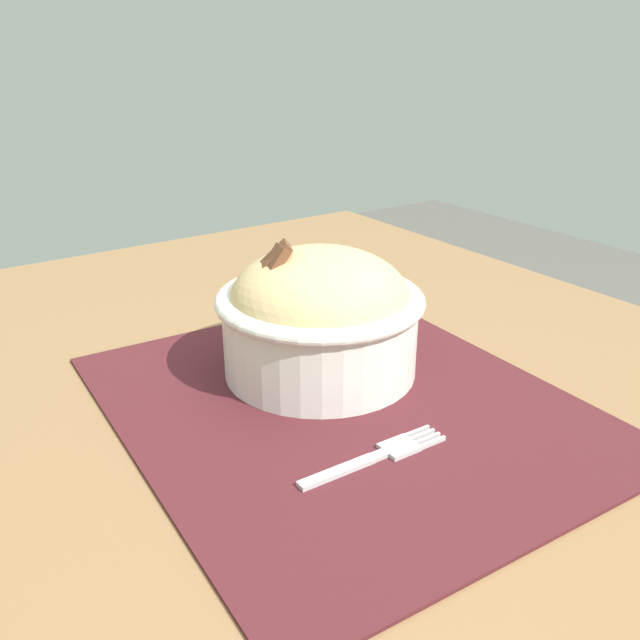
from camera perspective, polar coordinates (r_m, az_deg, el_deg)
table at (r=0.59m, az=3.66°, el=-14.42°), size 1.16×0.83×0.76m
placemat at (r=0.57m, az=1.55°, el=-7.21°), size 0.43×0.37×0.00m
bowl at (r=0.60m, az=-0.01°, el=0.50°), size 0.20×0.20×0.12m
fork at (r=0.50m, az=5.00°, el=-11.26°), size 0.02×0.12×0.00m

